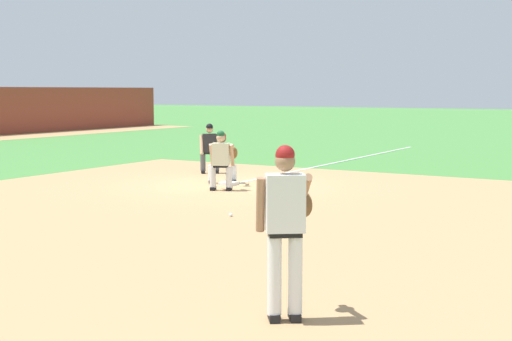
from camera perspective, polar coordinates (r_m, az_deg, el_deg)
name	(u,v)px	position (r m, az deg, el deg)	size (l,w,h in m)	color
ground_plane	(229,185)	(18.23, -2.21, -1.19)	(160.00, 160.00, 0.00)	#47843D
infield_dirt_patch	(245,225)	(12.89, -0.90, -4.36)	(18.00, 18.00, 0.01)	tan
foul_line_stripe	(342,161)	(24.51, 6.93, 0.75)	(14.33, 0.10, 0.00)	white
first_base_bag	(229,184)	(18.23, -2.21, -1.05)	(0.38, 0.38, 0.09)	white
baseball	(231,215)	(13.70, -2.03, -3.57)	(0.07, 0.07, 0.07)	white
pitcher	(286,222)	(7.44, 2.42, -4.11)	(0.85, 0.57, 1.86)	black
first_baseman	(223,156)	(18.49, -2.65, 1.20)	(0.79, 1.06, 1.34)	black
baserunner	(221,158)	(17.17, -2.83, 1.00)	(0.59, 0.67, 1.46)	black
umpire	(210,146)	(20.79, -3.73, 1.94)	(0.65, 0.68, 1.46)	black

